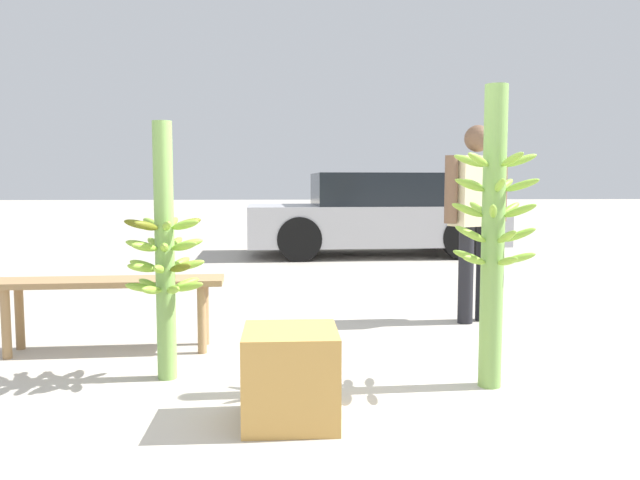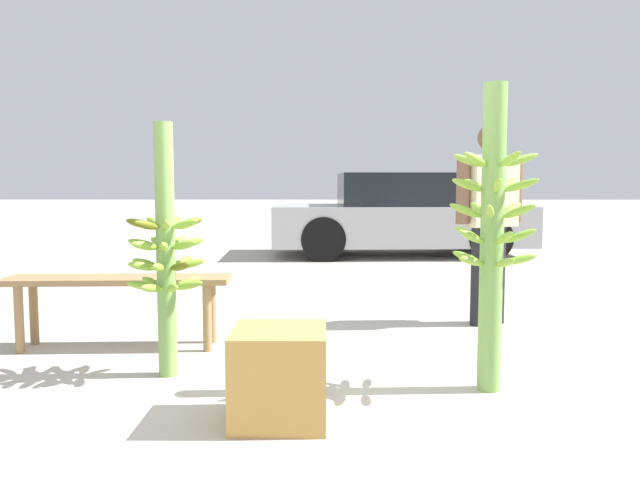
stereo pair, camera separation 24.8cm
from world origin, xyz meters
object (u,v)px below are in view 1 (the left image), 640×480
banana_stalk_left (165,253)px  market_bench (109,291)px  banana_stalk_center (493,232)px  parked_car (375,215)px  vendor_person (476,207)px  produce_crate (291,376)px

banana_stalk_left → market_bench: banana_stalk_left is taller
banana_stalk_center → parked_car: bearing=87.2°
market_bench → parked_car: (2.67, 5.66, 0.22)m
banana_stalk_center → market_bench: size_ratio=1.08×
market_bench → parked_car: bearing=62.2°
vendor_person → market_bench: bearing=-11.5°
banana_stalk_center → produce_crate: size_ratio=3.74×
vendor_person → banana_stalk_left: bearing=4.7°
banana_stalk_left → vendor_person: bearing=31.3°
banana_stalk_center → vendor_person: 1.68m
produce_crate → parked_car: bearing=78.3°
banana_stalk_center → market_bench: 2.55m
market_bench → parked_car: parked_car is taller
vendor_person → banana_stalk_center: bearing=49.1°
market_bench → produce_crate: bearing=-50.3°
parked_car → produce_crate: size_ratio=8.98×
produce_crate → banana_stalk_left: bearing=135.3°
banana_stalk_center → market_bench: bearing=159.5°
market_bench → produce_crate: size_ratio=3.45×
banana_stalk_left → parked_car: (2.17, 6.29, -0.11)m
banana_stalk_left → market_bench: size_ratio=0.97×
vendor_person → market_bench: 2.91m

